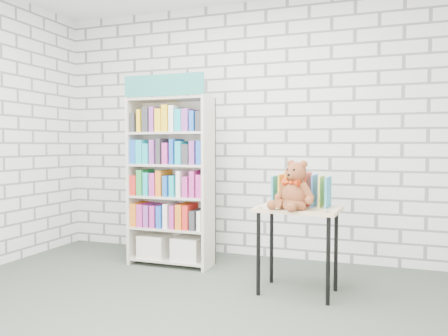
% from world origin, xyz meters
% --- Properties ---
extents(ground, '(4.50, 4.50, 0.00)m').
position_xyz_m(ground, '(0.00, 0.00, 0.00)').
color(ground, '#3C453A').
rests_on(ground, ground).
extents(room_shell, '(4.52, 4.02, 2.81)m').
position_xyz_m(room_shell, '(0.00, 0.00, 1.78)').
color(room_shell, silver).
rests_on(room_shell, ground).
extents(bookshelf, '(0.86, 0.33, 1.93)m').
position_xyz_m(bookshelf, '(-0.60, 1.36, 0.88)').
color(bookshelf, beige).
rests_on(bookshelf, ground).
extents(display_table, '(0.70, 0.51, 0.72)m').
position_xyz_m(display_table, '(0.78, 0.90, 0.62)').
color(display_table, '#D7AD81').
rests_on(display_table, ground).
extents(table_books, '(0.48, 0.24, 0.28)m').
position_xyz_m(table_books, '(0.79, 1.01, 0.86)').
color(table_books, teal).
rests_on(table_books, display_table).
extents(teddy_bear, '(0.37, 0.36, 0.39)m').
position_xyz_m(teddy_bear, '(0.77, 0.80, 0.88)').
color(teddy_bear, brown).
rests_on(teddy_bear, display_table).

